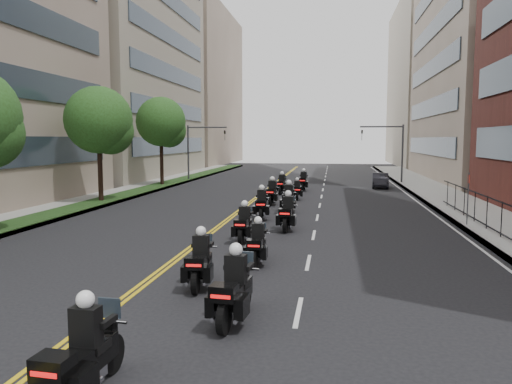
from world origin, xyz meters
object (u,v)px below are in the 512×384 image
(motorcycle_0, at_px, (82,358))
(motorcycle_1, at_px, (234,291))
(motorcycle_2, at_px, (200,263))
(motorcycle_5, at_px, (288,215))
(motorcycle_10, at_px, (282,185))
(motorcycle_8, at_px, (272,194))
(parked_sedan, at_px, (380,180))
(motorcycle_9, at_px, (297,191))
(motorcycle_6, at_px, (262,206))
(motorcycle_4, at_px, (244,225))
(motorcycle_3, at_px, (258,245))
(motorcycle_11, at_px, (303,182))
(motorcycle_7, at_px, (289,200))

(motorcycle_0, distance_m, motorcycle_1, 4.17)
(motorcycle_2, relative_size, motorcycle_5, 0.94)
(motorcycle_5, distance_m, motorcycle_10, 15.34)
(motorcycle_1, xyz_separation_m, motorcycle_8, (-1.65, 20.83, -0.01))
(motorcycle_8, relative_size, parked_sedan, 0.64)
(motorcycle_1, distance_m, motorcycle_9, 23.85)
(motorcycle_1, distance_m, motorcycle_2, 3.00)
(motorcycle_1, bearing_deg, motorcycle_0, -109.83)
(motorcycle_6, bearing_deg, motorcycle_4, -94.40)
(motorcycle_8, relative_size, motorcycle_10, 1.04)
(motorcycle_8, xyz_separation_m, parked_sedan, (8.01, 12.67, -0.09))
(motorcycle_6, relative_size, motorcycle_8, 1.00)
(motorcycle_2, distance_m, motorcycle_9, 21.29)
(motorcycle_0, height_order, motorcycle_8, motorcycle_8)
(motorcycle_0, xyz_separation_m, motorcycle_2, (0.26, 6.38, -0.02))
(parked_sedan, bearing_deg, motorcycle_5, -101.56)
(motorcycle_3, relative_size, motorcycle_6, 0.88)
(motorcycle_4, relative_size, motorcycle_6, 0.93)
(motorcycle_10, distance_m, motorcycle_11, 3.23)
(motorcycle_8, bearing_deg, motorcycle_9, 65.64)
(motorcycle_1, bearing_deg, motorcycle_4, 103.87)
(motorcycle_5, relative_size, motorcycle_9, 1.20)
(motorcycle_0, xyz_separation_m, motorcycle_10, (0.10, 30.94, -0.01))
(motorcycle_9, xyz_separation_m, parked_sedan, (6.58, 9.65, 0.02))
(motorcycle_5, bearing_deg, motorcycle_1, -88.25)
(motorcycle_1, relative_size, motorcycle_5, 0.99)
(motorcycle_3, bearing_deg, motorcycle_6, 96.93)
(motorcycle_6, distance_m, parked_sedan, 20.19)
(motorcycle_10, bearing_deg, motorcycle_6, -86.45)
(motorcycle_2, height_order, motorcycle_6, motorcycle_6)
(motorcycle_7, xyz_separation_m, parked_sedan, (6.63, 15.99, -0.11))
(motorcycle_0, bearing_deg, motorcycle_7, 89.69)
(motorcycle_10, bearing_deg, motorcycle_4, -86.42)
(motorcycle_2, height_order, motorcycle_5, motorcycle_5)
(motorcycle_0, bearing_deg, motorcycle_9, 90.50)
(motorcycle_7, relative_size, motorcycle_8, 1.03)
(motorcycle_8, height_order, motorcycle_10, motorcycle_8)
(motorcycle_8, bearing_deg, motorcycle_4, -87.87)
(motorcycle_5, distance_m, motorcycle_6, 3.40)
(motorcycle_5, bearing_deg, motorcycle_11, 93.63)
(motorcycle_11, bearing_deg, motorcycle_6, -92.92)
(motorcycle_2, relative_size, motorcycle_3, 1.08)
(motorcycle_5, relative_size, motorcycle_11, 1.02)
(motorcycle_6, bearing_deg, motorcycle_7, 59.87)
(motorcycle_10, relative_size, motorcycle_11, 0.96)
(motorcycle_1, bearing_deg, motorcycle_11, 95.48)
(motorcycle_3, bearing_deg, motorcycle_5, 85.64)
(motorcycle_3, distance_m, motorcycle_5, 6.46)
(motorcycle_6, bearing_deg, motorcycle_8, 86.27)
(motorcycle_7, bearing_deg, motorcycle_10, 97.37)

